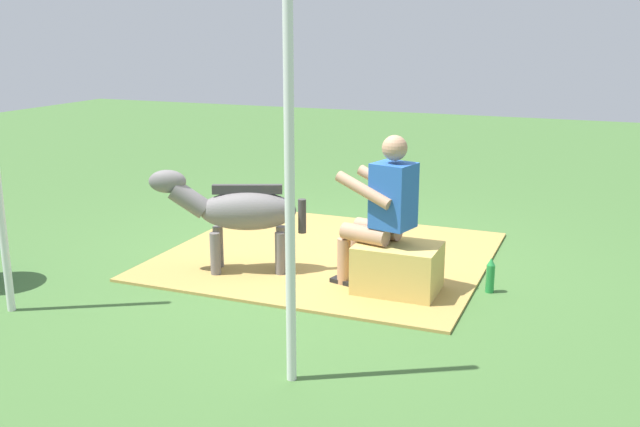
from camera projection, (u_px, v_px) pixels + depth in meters
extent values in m
plane|color=#426B33|center=(316.00, 263.00, 6.63)|extent=(24.00, 24.00, 0.00)
cube|color=#AD8C47|center=(327.00, 255.00, 6.82)|extent=(2.92, 2.70, 0.02)
cube|color=tan|center=(397.00, 269.00, 5.83)|extent=(0.66, 0.49, 0.41)
cylinder|color=tan|center=(365.00, 234.00, 5.81)|extent=(0.42, 0.23, 0.14)
cylinder|color=tan|center=(344.00, 262.00, 6.00)|extent=(0.11, 0.11, 0.41)
cube|color=black|center=(344.00, 282.00, 6.04)|extent=(0.24, 0.15, 0.06)
cylinder|color=tan|center=(378.00, 229.00, 5.97)|extent=(0.42, 0.23, 0.14)
cylinder|color=tan|center=(357.00, 256.00, 6.15)|extent=(0.11, 0.11, 0.41)
cube|color=black|center=(357.00, 276.00, 6.20)|extent=(0.24, 0.15, 0.06)
cube|color=#2659B2|center=(393.00, 196.00, 5.70)|extent=(0.36, 0.34, 0.52)
cylinder|color=tan|center=(363.00, 190.00, 5.66)|extent=(0.51, 0.21, 0.26)
cylinder|color=tan|center=(384.00, 183.00, 5.91)|extent=(0.51, 0.21, 0.26)
sphere|color=tan|center=(395.00, 148.00, 5.60)|extent=(0.20, 0.20, 0.20)
ellipsoid|color=slate|center=(248.00, 211.00, 6.24)|extent=(0.90, 0.62, 0.34)
cylinder|color=slate|center=(215.00, 255.00, 6.23)|extent=(0.09, 0.09, 0.39)
cylinder|color=slate|center=(218.00, 248.00, 6.42)|extent=(0.09, 0.09, 0.39)
cylinder|color=slate|center=(280.00, 255.00, 6.23)|extent=(0.09, 0.09, 0.39)
cylinder|color=slate|center=(281.00, 248.00, 6.43)|extent=(0.09, 0.09, 0.39)
cylinder|color=slate|center=(189.00, 200.00, 6.21)|extent=(0.41, 0.31, 0.33)
ellipsoid|color=slate|center=(167.00, 181.00, 6.16)|extent=(0.36, 0.27, 0.20)
cube|color=#3A3838|center=(247.00, 189.00, 6.19)|extent=(0.58, 0.29, 0.08)
cylinder|color=#3A3838|center=(302.00, 216.00, 6.25)|extent=(0.07, 0.07, 0.30)
cylinder|color=#268C3F|center=(490.00, 279.00, 5.88)|extent=(0.07, 0.07, 0.23)
cone|color=#268C3F|center=(491.00, 261.00, 5.84)|extent=(0.06, 0.06, 0.06)
cylinder|color=silver|center=(290.00, 198.00, 4.16)|extent=(0.06, 0.06, 2.30)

